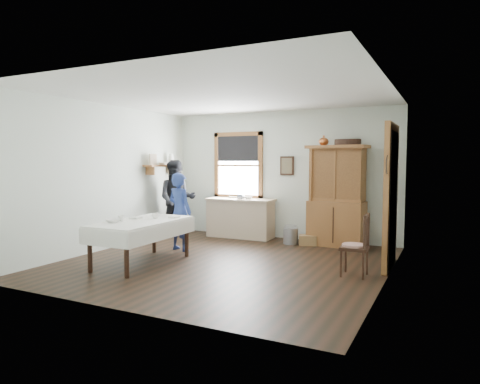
# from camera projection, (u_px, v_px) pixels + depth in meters

# --- Properties ---
(room) EXTENTS (5.01, 5.01, 2.70)m
(room) POSITION_uv_depth(u_px,v_px,m) (225.00, 180.00, 6.88)
(room) COLOR black
(room) RESTS_ON ground
(window) EXTENTS (1.18, 0.07, 1.48)m
(window) POSITION_uv_depth(u_px,v_px,m) (238.00, 162.00, 9.51)
(window) COLOR white
(window) RESTS_ON room
(doorway) EXTENTS (0.09, 1.14, 2.22)m
(doorway) POSITION_uv_depth(u_px,v_px,m) (392.00, 193.00, 6.57)
(doorway) COLOR #433730
(doorway) RESTS_ON room
(wall_shelf) EXTENTS (0.24, 1.00, 0.44)m
(wall_shelf) POSITION_uv_depth(u_px,v_px,m) (163.00, 165.00, 9.29)
(wall_shelf) COLOR #99552F
(wall_shelf) RESTS_ON room
(framed_picture) EXTENTS (0.30, 0.04, 0.40)m
(framed_picture) POSITION_uv_depth(u_px,v_px,m) (287.00, 166.00, 9.00)
(framed_picture) COLOR #331D12
(framed_picture) RESTS_ON room
(rug_beater) EXTENTS (0.01, 0.27, 0.27)m
(rug_beater) POSITION_uv_depth(u_px,v_px,m) (388.00, 156.00, 6.04)
(rug_beater) COLOR black
(rug_beater) RESTS_ON room
(work_counter) EXTENTS (1.48, 0.58, 0.84)m
(work_counter) POSITION_uv_depth(u_px,v_px,m) (240.00, 218.00, 9.25)
(work_counter) COLOR tan
(work_counter) RESTS_ON room
(china_hutch) EXTENTS (1.18, 0.63, 1.95)m
(china_hutch) POSITION_uv_depth(u_px,v_px,m) (337.00, 196.00, 8.27)
(china_hutch) COLOR #99552F
(china_hutch) RESTS_ON room
(dining_table) EXTENTS (0.95, 1.77, 0.70)m
(dining_table) POSITION_uv_depth(u_px,v_px,m) (142.00, 242.00, 6.86)
(dining_table) COLOR white
(dining_table) RESTS_ON room
(spindle_chair) EXTENTS (0.44, 0.44, 0.91)m
(spindle_chair) POSITION_uv_depth(u_px,v_px,m) (354.00, 245.00, 6.12)
(spindle_chair) COLOR #331D12
(spindle_chair) RESTS_ON room
(pail) EXTENTS (0.34, 0.34, 0.32)m
(pail) POSITION_uv_depth(u_px,v_px,m) (291.00, 236.00, 8.54)
(pail) COLOR gray
(pail) RESTS_ON room
(wicker_basket) EXTENTS (0.40, 0.34, 0.20)m
(wicker_basket) POSITION_uv_depth(u_px,v_px,m) (308.00, 240.00, 8.39)
(wicker_basket) COLOR #976B44
(wicker_basket) RESTS_ON room
(woman_blue) EXTENTS (0.54, 0.41, 1.33)m
(woman_blue) POSITION_uv_depth(u_px,v_px,m) (180.00, 214.00, 7.88)
(woman_blue) COLOR navy
(woman_blue) RESTS_ON room
(figure_dark) EXTENTS (0.95, 0.89, 1.55)m
(figure_dark) POSITION_uv_depth(u_px,v_px,m) (177.00, 202.00, 9.16)
(figure_dark) COLOR black
(figure_dark) RESTS_ON room
(table_cup_a) EXTENTS (0.12, 0.12, 0.09)m
(table_cup_a) POSITION_uv_depth(u_px,v_px,m) (155.00, 216.00, 7.10)
(table_cup_a) COLOR white
(table_cup_a) RESTS_ON dining_table
(table_cup_b) EXTENTS (0.10, 0.10, 0.09)m
(table_cup_b) POSITION_uv_depth(u_px,v_px,m) (121.00, 218.00, 6.78)
(table_cup_b) COLOR white
(table_cup_b) RESTS_ON dining_table
(table_bowl) EXTENTS (0.25, 0.25, 0.06)m
(table_bowl) POSITION_uv_depth(u_px,v_px,m) (113.00, 221.00, 6.62)
(table_bowl) COLOR white
(table_bowl) RESTS_ON dining_table
(counter_book) EXTENTS (0.25, 0.28, 0.02)m
(counter_book) POSITION_uv_depth(u_px,v_px,m) (229.00, 197.00, 9.47)
(counter_book) COLOR brown
(counter_book) RESTS_ON work_counter
(counter_bowl) EXTENTS (0.23, 0.23, 0.06)m
(counter_bowl) POSITION_uv_depth(u_px,v_px,m) (248.00, 198.00, 9.11)
(counter_bowl) COLOR white
(counter_bowl) RESTS_ON work_counter
(shelf_bowl) EXTENTS (0.22, 0.22, 0.05)m
(shelf_bowl) POSITION_uv_depth(u_px,v_px,m) (163.00, 163.00, 9.30)
(shelf_bowl) COLOR white
(shelf_bowl) RESTS_ON wall_shelf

